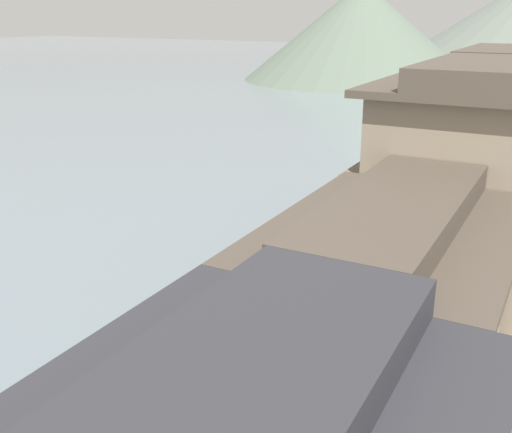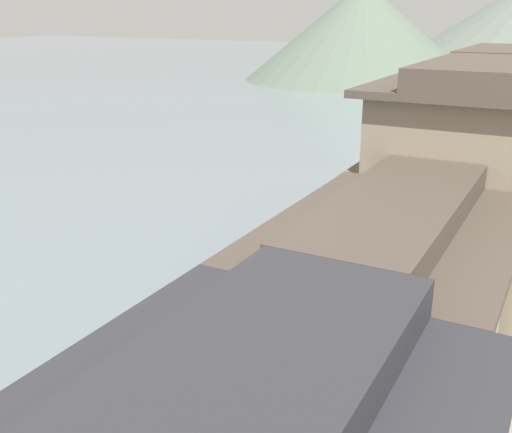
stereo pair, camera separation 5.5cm
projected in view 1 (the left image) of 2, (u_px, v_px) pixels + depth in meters
The scene contains 10 objects.
boat_moored_nearest at pixel (227, 357), 19.36m from camera, with size 1.75×5.37×0.85m.
boat_moored_third at pixel (389, 210), 34.10m from camera, with size 1.15×4.44×0.47m.
boat_midriver_drifting at pixel (343, 246), 28.48m from camera, with size 1.77×4.98×0.79m.
boat_midriver_upstream at pixel (464, 137), 53.68m from camera, with size 1.40×3.77×0.36m.
boat_upstream_distant at pixel (446, 158), 45.56m from camera, with size 1.79×4.55×0.77m.
boat_crossing_west at pixel (424, 174), 41.53m from camera, with size 1.15×4.44×0.51m.
house_waterfront_second at pixel (388, 316), 15.06m from camera, with size 5.86×8.32×6.14m.
house_waterfront_tall at pixel (467, 194), 20.64m from camera, with size 6.85×7.48×8.74m.
house_waterfront_narrow at pixel (488, 148), 27.43m from camera, with size 5.90×7.34×8.74m.
hill_far_east at pixel (361, 31), 96.51m from camera, with size 37.59×37.59×15.31m, color #5B6B5B.
Camera 1 is at (14.09, -0.69, 10.94)m, focal length 41.99 mm.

